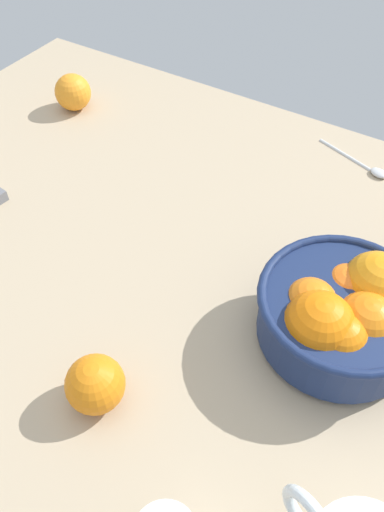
{
  "coord_description": "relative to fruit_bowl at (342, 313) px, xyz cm",
  "views": [
    {
      "loc": [
        29.65,
        -37.85,
        58.06
      ],
      "look_at": [
        3.97,
        3.84,
        4.16
      ],
      "focal_mm": 36.58,
      "sensor_mm": 36.0,
      "label": 1
    }
  ],
  "objects": [
    {
      "name": "spoon",
      "position": [
        -8.85,
        37.14,
        -4.96
      ],
      "size": [
        14.61,
        6.31,
        1.0
      ],
      "color": "silver",
      "rests_on": "ground_plane"
    },
    {
      "name": "ground_plane",
      "position": [
        -25.46,
        -4.46,
        -6.89
      ],
      "size": [
        127.2,
        101.93,
        3.0
      ],
      "primitive_type": "cube",
      "color": "tan"
    },
    {
      "name": "loose_orange_3",
      "position": [
        -64.87,
        24.8,
        -1.83
      ],
      "size": [
        7.13,
        7.13,
        7.13
      ],
      "primitive_type": "sphere",
      "color": "orange",
      "rests_on": "ground_plane"
    },
    {
      "name": "fruit_bowl",
      "position": [
        0.0,
        0.0,
        0.0
      ],
      "size": [
        21.51,
        21.51,
        11.3
      ],
      "color": "navy",
      "rests_on": "ground_plane"
    },
    {
      "name": "loose_orange_2",
      "position": [
        -20.81,
        -23.07,
        -1.86
      ],
      "size": [
        7.06,
        7.06,
        7.06
      ],
      "primitive_type": "sphere",
      "color": "orange",
      "rests_on": "ground_plane"
    }
  ]
}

